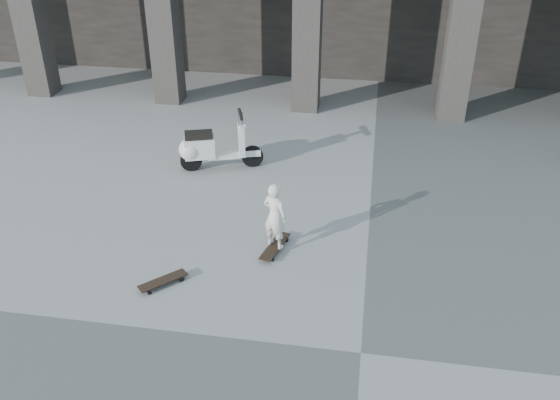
% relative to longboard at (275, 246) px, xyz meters
% --- Properties ---
extents(ground, '(90.00, 90.00, 0.00)m').
position_rel_longboard_xyz_m(ground, '(1.48, -2.11, -0.07)').
color(ground, '#4B4B48').
rests_on(ground, ground).
extents(longboard, '(0.39, 0.88, 0.09)m').
position_rel_longboard_xyz_m(longboard, '(0.00, 0.00, 0.00)').
color(longboard, black).
rests_on(longboard, ground).
extents(skateboard_spare, '(0.66, 0.67, 0.09)m').
position_rel_longboard_xyz_m(skateboard_spare, '(-1.48, -1.17, 0.00)').
color(skateboard_spare, black).
rests_on(skateboard_spare, ground).
extents(child, '(0.48, 0.42, 1.12)m').
position_rel_longboard_xyz_m(child, '(0.00, 0.00, 0.58)').
color(child, silver).
rests_on(child, longboard).
extents(scooter, '(1.64, 0.82, 1.18)m').
position_rel_longboard_xyz_m(scooter, '(-1.85, 2.66, 0.40)').
color(scooter, black).
rests_on(scooter, ground).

